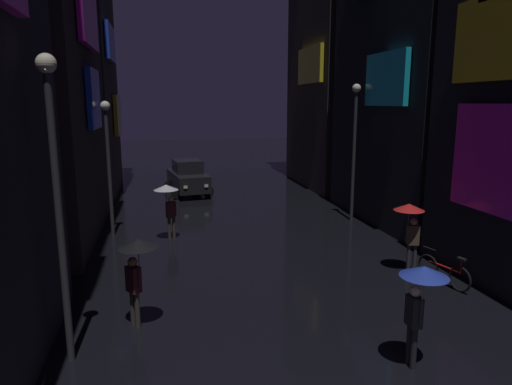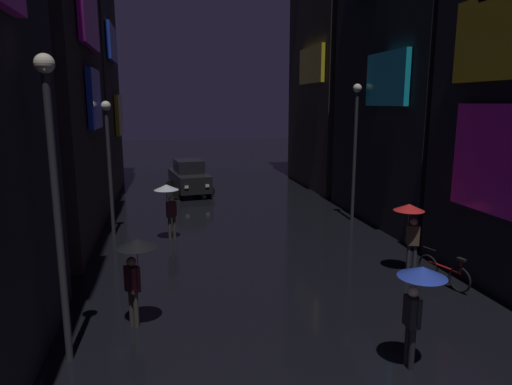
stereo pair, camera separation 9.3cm
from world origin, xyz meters
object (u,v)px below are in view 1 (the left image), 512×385
Objects in this scene: pedestrian_foreground_right_blue at (421,288)px; pedestrian_far_right_black at (137,258)px; bicycle_parked_at_storefront at (444,272)px; streetlamp_right_far at (355,137)px; streetlamp_left_far at (108,152)px; streetlamp_left_near at (56,179)px; pedestrian_midstreet_left_red at (410,218)px; pedestrian_near_crossing_clear at (168,196)px; car_distant at (188,178)px.

pedestrian_far_right_black is at bearing 151.77° from pedestrian_foreground_right_blue.
streetlamp_right_far reaches higher than bicycle_parked_at_storefront.
streetlamp_left_far reaches higher than bicycle_parked_at_storefront.
pedestrian_far_right_black is 2.63m from streetlamp_left_near.
pedestrian_foreground_right_blue is at bearing -58.44° from streetlamp_left_far.
bicycle_parked_at_storefront is at bearing 49.96° from pedestrian_foreground_right_blue.
streetlamp_left_far reaches higher than pedestrian_far_right_black.
bicycle_parked_at_storefront is 10.32m from streetlamp_left_near.
streetlamp_left_far is (-6.56, 10.68, 1.57)m from pedestrian_foreground_right_blue.
pedestrian_far_right_black is 8.12m from streetlamp_left_far.
streetlamp_left_near is (-1.30, -1.10, 2.00)m from pedestrian_far_right_black.
streetlamp_left_far is at bearing 121.56° from pedestrian_foreground_right_blue.
pedestrian_midstreet_left_red is at bearing 18.44° from streetlamp_left_near.
streetlamp_right_far is (3.44, 10.91, 1.95)m from pedestrian_foreground_right_blue.
streetlamp_right_far is at bearing 42.89° from pedestrian_far_right_black.
streetlamp_left_far reaches higher than pedestrian_midstreet_left_red.
streetlamp_right_far is at bearing 9.55° from pedestrian_near_crossing_clear.
streetlamp_left_near reaches higher than streetlamp_left_far.
pedestrian_far_right_black is at bearing -137.11° from streetlamp_right_far.
streetlamp_right_far is at bearing 42.56° from streetlamp_left_near.
bicycle_parked_at_storefront is at bearing -38.55° from pedestrian_near_crossing_clear.
pedestrian_foreground_right_blue is at bearing -14.73° from streetlamp_left_near.
bicycle_parked_at_storefront is at bearing 11.15° from streetlamp_left_near.
pedestrian_near_crossing_clear is 8.91m from car_distant.
pedestrian_foreground_right_blue is 5.43m from pedestrian_midstreet_left_red.
pedestrian_midstreet_left_red is at bearing -97.90° from streetlamp_right_far.
bicycle_parked_at_storefront is (0.46, -1.16, -1.28)m from pedestrian_midstreet_left_red.
streetlamp_left_near is (-9.60, -1.89, 3.28)m from bicycle_parked_at_storefront.
car_distant is at bearing 66.18° from streetlamp_left_far.
pedestrian_foreground_right_blue reaches higher than car_distant.
streetlamp_left_far is at bearing 90.00° from streetlamp_left_near.
streetlamp_right_far is (0.40, 7.29, 3.23)m from bicycle_parked_at_storefront.
streetlamp_right_far reaches higher than car_distant.
streetlamp_left_near is at bearing -101.52° from car_distant.
pedestrian_foreground_right_blue is at bearing -65.12° from pedestrian_near_crossing_clear.
pedestrian_foreground_right_blue is 10.56m from pedestrian_near_crossing_clear.
pedestrian_midstreet_left_red is at bearing 13.95° from pedestrian_far_right_black.
pedestrian_near_crossing_clear is at bearing -98.23° from car_distant.
pedestrian_midstreet_left_red is 8.09m from pedestrian_far_right_black.
car_distant is 8.71m from streetlamp_left_far.
streetlamp_left_near reaches higher than pedestrian_foreground_right_blue.
bicycle_parked_at_storefront is 0.30× the size of streetlamp_left_near.
pedestrian_foreground_right_blue is 4.90m from bicycle_parked_at_storefront.
pedestrian_midstreet_left_red is at bearing -34.37° from pedestrian_near_crossing_clear.
streetlamp_left_near is at bearing -139.79° from pedestrian_far_right_black.
car_distant is at bearing 82.34° from pedestrian_far_right_black.
bicycle_parked_at_storefront is (8.30, 0.79, -1.28)m from pedestrian_far_right_black.
pedestrian_far_right_black is 0.36× the size of streetlamp_left_near.
pedestrian_midstreet_left_red is at bearing -67.04° from car_distant.
pedestrian_near_crossing_clear and pedestrian_far_right_black have the same top height.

